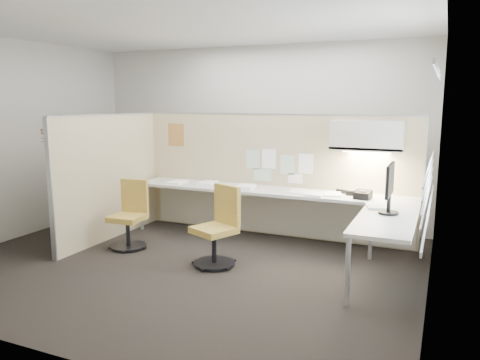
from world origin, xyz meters
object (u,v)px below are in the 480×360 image
at_px(desk, 287,202).
at_px(chair_right, 218,229).
at_px(chair_left, 130,217).
at_px(phone, 362,195).
at_px(monitor, 390,186).

height_order(desk, chair_right, chair_right).
bearing_deg(chair_left, chair_right, -10.35).
relative_size(chair_left, phone, 3.80).
relative_size(desk, monitor, 7.35).
height_order(chair_right, phone, chair_right).
distance_m(desk, chair_right, 1.16).
height_order(chair_right, monitor, monitor).
xyz_separation_m(desk, chair_left, (-1.91, -0.88, -0.19)).
relative_size(desk, chair_right, 4.26).
xyz_separation_m(chair_left, monitor, (3.28, 0.21, 0.63)).
height_order(desk, monitor, monitor).
bearing_deg(chair_right, phone, 58.90).
distance_m(chair_left, chair_right, 1.40).
distance_m(chair_left, phone, 3.05).
relative_size(chair_right, monitor, 1.73).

